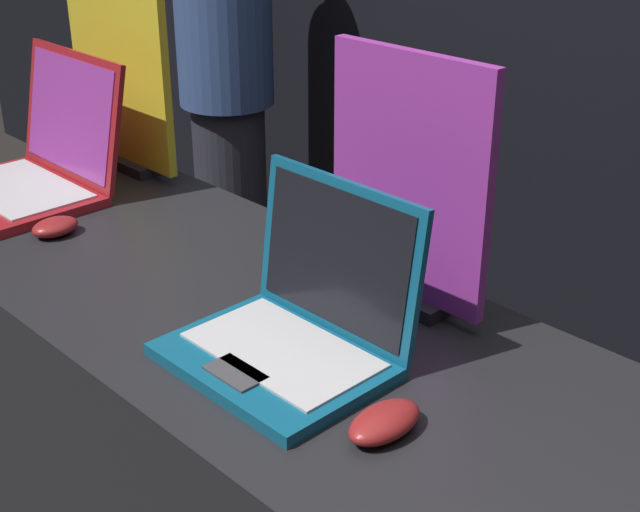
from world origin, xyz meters
name	(u,v)px	position (x,y,z in m)	size (l,w,h in m)	color
laptop_front	(35,163)	(-0.90, 0.30, 0.93)	(0.37, 0.34, 0.29)	maroon
mouse_front	(55,227)	(-0.66, 0.22, 0.88)	(0.07, 0.09, 0.03)	maroon
promo_stand_front	(121,85)	(-0.90, 0.54, 1.06)	(0.37, 0.07, 0.42)	black
laptop_middle	(298,319)	(0.00, 0.26, 0.92)	(0.32, 0.28, 0.26)	#0F5170
mouse_middle	(385,422)	(0.22, 0.20, 0.88)	(0.07, 0.12, 0.04)	maroon
promo_stand_middle	(407,190)	(0.00, 0.50, 1.06)	(0.32, 0.07, 0.43)	black
person_bystander	(226,83)	(-1.40, 1.23, 0.84)	(0.31, 0.31, 1.62)	#282833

